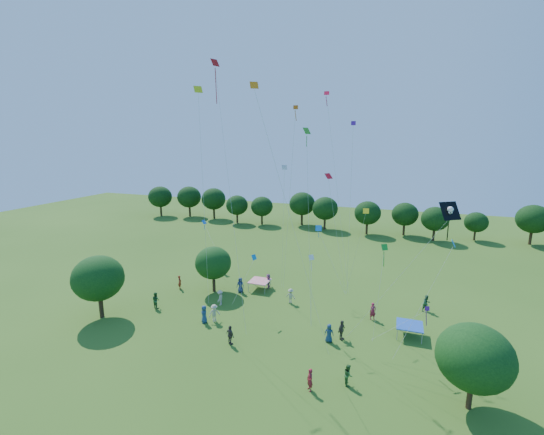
{
  "coord_description": "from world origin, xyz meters",
  "views": [
    {
      "loc": [
        9.27,
        -12.34,
        17.06
      ],
      "look_at": [
        0.0,
        14.0,
        11.0
      ],
      "focal_mm": 24.0,
      "sensor_mm": 36.0,
      "label": 1
    }
  ],
  "objects_px": {
    "near_tree_east": "(475,358)",
    "red_high_kite": "(220,111)",
    "near_tree_north": "(213,263)",
    "tent_blue": "(410,325)",
    "near_tree_west": "(98,278)",
    "pirate_kite": "(448,213)",
    "tent_red_stripe": "(260,281)"
  },
  "relations": [
    {
      "from": "tent_blue",
      "to": "pirate_kite",
      "type": "bearing_deg",
      "value": -79.49
    },
    {
      "from": "tent_red_stripe",
      "to": "red_high_kite",
      "type": "relative_size",
      "value": 0.1
    },
    {
      "from": "near_tree_east",
      "to": "near_tree_north",
      "type": "bearing_deg",
      "value": 155.79
    },
    {
      "from": "near_tree_west",
      "to": "near_tree_north",
      "type": "xyz_separation_m",
      "value": [
        7.43,
        9.09,
        -0.6
      ]
    },
    {
      "from": "near_tree_north",
      "to": "near_tree_east",
      "type": "height_order",
      "value": "near_tree_east"
    },
    {
      "from": "near_tree_north",
      "to": "near_tree_east",
      "type": "distance_m",
      "value": 26.69
    },
    {
      "from": "pirate_kite",
      "to": "tent_blue",
      "type": "bearing_deg",
      "value": 100.51
    },
    {
      "from": "near_tree_west",
      "to": "near_tree_north",
      "type": "bearing_deg",
      "value": 50.74
    },
    {
      "from": "near_tree_east",
      "to": "pirate_kite",
      "type": "bearing_deg",
      "value": 150.76
    },
    {
      "from": "near_tree_north",
      "to": "near_tree_west",
      "type": "bearing_deg",
      "value": -129.26
    },
    {
      "from": "near_tree_north",
      "to": "tent_blue",
      "type": "bearing_deg",
      "value": -7.86
    },
    {
      "from": "near_tree_west",
      "to": "tent_red_stripe",
      "type": "bearing_deg",
      "value": 42.99
    },
    {
      "from": "pirate_kite",
      "to": "near_tree_north",
      "type": "bearing_deg",
      "value": 156.32
    },
    {
      "from": "near_tree_east",
      "to": "tent_blue",
      "type": "xyz_separation_m",
      "value": [
        -3.49,
        8.07,
        -2.61
      ]
    },
    {
      "from": "tent_blue",
      "to": "red_high_kite",
      "type": "distance_m",
      "value": 25.08
    },
    {
      "from": "tent_red_stripe",
      "to": "near_tree_north",
      "type": "bearing_deg",
      "value": -154.64
    },
    {
      "from": "near_tree_north",
      "to": "tent_red_stripe",
      "type": "distance_m",
      "value": 5.74
    },
    {
      "from": "near_tree_west",
      "to": "red_high_kite",
      "type": "relative_size",
      "value": 0.27
    },
    {
      "from": "near_tree_east",
      "to": "pirate_kite",
      "type": "relative_size",
      "value": 0.48
    },
    {
      "from": "tent_blue",
      "to": "tent_red_stripe",
      "type": "bearing_deg",
      "value": 162.41
    },
    {
      "from": "near_tree_north",
      "to": "pirate_kite",
      "type": "relative_size",
      "value": 0.44
    },
    {
      "from": "near_tree_north",
      "to": "tent_red_stripe",
      "type": "relative_size",
      "value": 2.39
    },
    {
      "from": "near_tree_east",
      "to": "red_high_kite",
      "type": "bearing_deg",
      "value": 163.5
    },
    {
      "from": "near_tree_east",
      "to": "pirate_kite",
      "type": "distance_m",
      "value": 9.2
    },
    {
      "from": "red_high_kite",
      "to": "near_tree_north",
      "type": "bearing_deg",
      "value": 128.87
    },
    {
      "from": "near_tree_north",
      "to": "tent_red_stripe",
      "type": "xyz_separation_m",
      "value": [
        4.72,
        2.24,
        -2.39
      ]
    },
    {
      "from": "tent_blue",
      "to": "pirate_kite",
      "type": "height_order",
      "value": "pirate_kite"
    },
    {
      "from": "near_tree_east",
      "to": "tent_red_stripe",
      "type": "height_order",
      "value": "near_tree_east"
    },
    {
      "from": "near_tree_east",
      "to": "near_tree_west",
      "type": "bearing_deg",
      "value": 176.65
    },
    {
      "from": "near_tree_west",
      "to": "pirate_kite",
      "type": "bearing_deg",
      "value": -1.19
    },
    {
      "from": "near_tree_west",
      "to": "near_tree_east",
      "type": "xyz_separation_m",
      "value": [
        31.77,
        -1.86,
        -0.38
      ]
    },
    {
      "from": "tent_blue",
      "to": "red_high_kite",
      "type": "relative_size",
      "value": 0.1
    }
  ]
}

